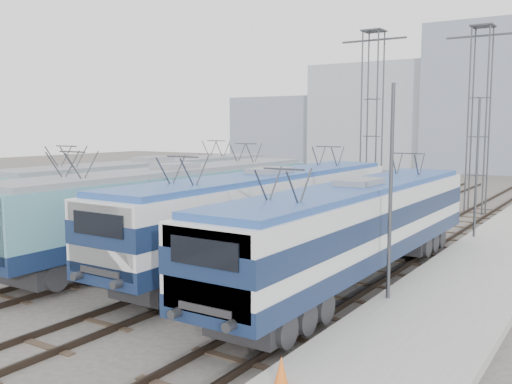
% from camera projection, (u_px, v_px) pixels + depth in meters
% --- Properties ---
extents(ground, '(160.00, 160.00, 0.00)m').
position_uv_depth(ground, '(144.00, 281.00, 21.02)').
color(ground, '#514C47').
extents(platform, '(4.00, 70.00, 0.30)m').
position_uv_depth(platform, '(482.00, 270.00, 22.14)').
color(platform, '#9E9E99').
rests_on(platform, ground).
extents(locomotive_far_left, '(2.98, 18.84, 3.55)m').
position_uv_depth(locomotive_far_left, '(151.00, 189.00, 30.69)').
color(locomotive_far_left, '#142445').
rests_on(locomotive_far_left, ground).
extents(locomotive_center_left, '(2.97, 18.76, 3.53)m').
position_uv_depth(locomotive_center_left, '(173.00, 202.00, 25.46)').
color(locomotive_center_left, '#142445').
rests_on(locomotive_center_left, ground).
extents(locomotive_center_right, '(2.91, 18.43, 3.47)m').
position_uv_depth(locomotive_center_right, '(267.00, 207.00, 23.68)').
color(locomotive_center_right, '#142445').
rests_on(locomotive_center_right, ground).
extents(locomotive_far_right, '(2.81, 17.77, 3.34)m').
position_uv_depth(locomotive_far_right, '(356.00, 223.00, 20.23)').
color(locomotive_far_right, '#142445').
rests_on(locomotive_far_right, ground).
extents(catenary_tower_west, '(4.50, 1.20, 12.00)m').
position_uv_depth(catenary_tower_west, '(372.00, 112.00, 38.57)').
color(catenary_tower_west, '#3F4247').
rests_on(catenary_tower_west, ground).
extents(catenary_tower_east, '(4.50, 1.20, 12.00)m').
position_uv_depth(catenary_tower_east, '(479.00, 111.00, 36.72)').
color(catenary_tower_east, '#3F4247').
rests_on(catenary_tower_east, ground).
extents(mast_front, '(0.12, 0.12, 7.00)m').
position_uv_depth(mast_front, '(390.00, 197.00, 17.63)').
color(mast_front, '#3F4247').
rests_on(mast_front, ground).
extents(mast_mid, '(0.12, 0.12, 7.00)m').
position_uv_depth(mast_mid, '(477.00, 172.00, 27.62)').
color(mast_mid, '#3F4247').
rests_on(mast_mid, ground).
extents(safety_cone, '(0.30, 0.30, 0.61)m').
position_uv_depth(safety_cone, '(281.00, 370.00, 11.94)').
color(safety_cone, orange).
rests_on(safety_cone, platform).
extents(building_west, '(18.00, 12.00, 14.00)m').
position_uv_depth(building_west, '(385.00, 117.00, 79.42)').
color(building_west, '#9AA2AD').
rests_on(building_west, ground).
extents(building_far_west, '(14.00, 10.00, 10.00)m').
position_uv_depth(building_far_west, '(285.00, 130.00, 88.32)').
color(building_far_west, gray).
rests_on(building_far_west, ground).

